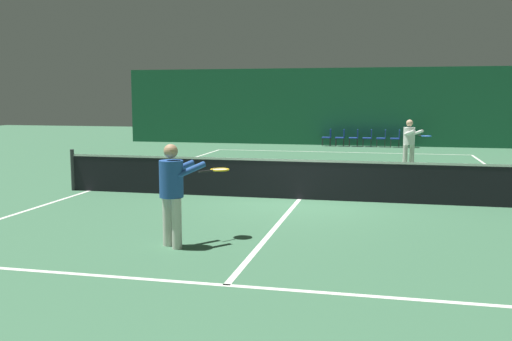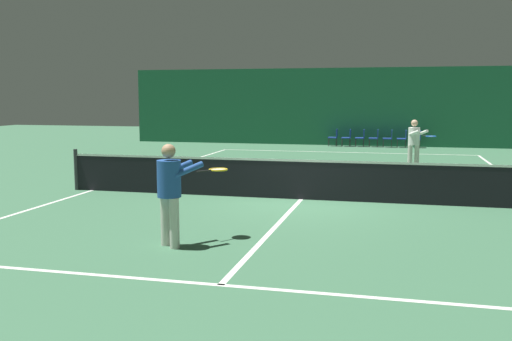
# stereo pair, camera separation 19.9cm
# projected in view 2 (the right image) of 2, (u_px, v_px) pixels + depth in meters

# --- Properties ---
(ground_plane) EXTENTS (60.00, 60.00, 0.00)m
(ground_plane) POSITION_uv_depth(u_px,v_px,m) (301.00, 199.00, 13.53)
(ground_plane) COLOR #386647
(backdrop_curtain) EXTENTS (23.00, 0.12, 3.85)m
(backdrop_curtain) POSITION_uv_depth(u_px,v_px,m) (353.00, 107.00, 28.28)
(backdrop_curtain) COLOR #1E5B3D
(backdrop_curtain) RESTS_ON ground
(court_line_baseline_far) EXTENTS (11.00, 0.10, 0.00)m
(court_line_baseline_far) POSITION_uv_depth(u_px,v_px,m) (345.00, 152.00, 24.99)
(court_line_baseline_far) COLOR silver
(court_line_baseline_far) RESTS_ON ground
(court_line_service_far) EXTENTS (8.25, 0.10, 0.00)m
(court_line_service_far) POSITION_uv_depth(u_px,v_px,m) (331.00, 167.00, 19.69)
(court_line_service_far) COLOR silver
(court_line_service_far) RESTS_ON ground
(court_line_service_near) EXTENTS (8.25, 0.10, 0.00)m
(court_line_service_near) POSITION_uv_depth(u_px,v_px,m) (221.00, 285.00, 7.37)
(court_line_service_near) COLOR silver
(court_line_service_near) RESTS_ON ground
(court_line_sideline_left) EXTENTS (0.10, 23.80, 0.00)m
(court_line_sideline_left) POSITION_uv_depth(u_px,v_px,m) (92.00, 190.00, 14.84)
(court_line_sideline_left) COLOR silver
(court_line_sideline_left) RESTS_ON ground
(court_line_centre) EXTENTS (0.10, 12.80, 0.00)m
(court_line_centre) POSITION_uv_depth(u_px,v_px,m) (301.00, 199.00, 13.53)
(court_line_centre) COLOR silver
(court_line_centre) RESTS_ON ground
(tennis_net) EXTENTS (12.00, 0.10, 1.07)m
(tennis_net) POSITION_uv_depth(u_px,v_px,m) (301.00, 178.00, 13.46)
(tennis_net) COLOR black
(tennis_net) RESTS_ON ground
(player_near) EXTENTS (1.06, 1.32, 1.68)m
(player_near) POSITION_uv_depth(u_px,v_px,m) (171.00, 187.00, 9.17)
(player_near) COLOR beige
(player_near) RESTS_ON ground
(player_far) EXTENTS (0.98, 1.34, 1.66)m
(player_far) POSITION_uv_depth(u_px,v_px,m) (415.00, 140.00, 19.06)
(player_far) COLOR beige
(player_far) RESTS_ON ground
(courtside_chair_0) EXTENTS (0.44, 0.44, 0.84)m
(courtside_chair_0) POSITION_uv_depth(u_px,v_px,m) (334.00, 136.00, 28.14)
(courtside_chair_0) COLOR #2D2D2D
(courtside_chair_0) RESTS_ON ground
(courtside_chair_1) EXTENTS (0.44, 0.44, 0.84)m
(courtside_chair_1) POSITION_uv_depth(u_px,v_px,m) (348.00, 136.00, 27.98)
(courtside_chair_1) COLOR #2D2D2D
(courtside_chair_1) RESTS_ON ground
(courtside_chair_2) EXTENTS (0.44, 0.44, 0.84)m
(courtside_chair_2) POSITION_uv_depth(u_px,v_px,m) (361.00, 137.00, 27.82)
(courtside_chair_2) COLOR #2D2D2D
(courtside_chair_2) RESTS_ON ground
(courtside_chair_3) EXTENTS (0.44, 0.44, 0.84)m
(courtside_chair_3) POSITION_uv_depth(u_px,v_px,m) (375.00, 137.00, 27.66)
(courtside_chair_3) COLOR #2D2D2D
(courtside_chair_3) RESTS_ON ground
(courtside_chair_4) EXTENTS (0.44, 0.44, 0.84)m
(courtside_chair_4) POSITION_uv_depth(u_px,v_px,m) (389.00, 137.00, 27.51)
(courtside_chair_4) COLOR #2D2D2D
(courtside_chair_4) RESTS_ON ground
(courtside_chair_5) EXTENTS (0.44, 0.44, 0.84)m
(courtside_chair_5) POSITION_uv_depth(u_px,v_px,m) (403.00, 137.00, 27.35)
(courtside_chair_5) COLOR #2D2D2D
(courtside_chair_5) RESTS_ON ground
(courtside_chair_6) EXTENTS (0.44, 0.44, 0.84)m
(courtside_chair_6) POSITION_uv_depth(u_px,v_px,m) (418.00, 138.00, 27.19)
(courtside_chair_6) COLOR #2D2D2D
(courtside_chair_6) RESTS_ON ground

